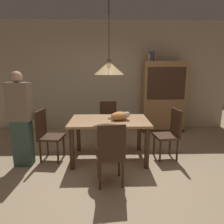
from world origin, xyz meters
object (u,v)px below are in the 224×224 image
Objects in this scene: chair_right_side at (170,132)px; person_standing at (21,120)px; chair_far_back at (108,120)px; pendant_lamp at (109,68)px; chair_left_side at (47,133)px; cat_sleeping at (120,116)px; chair_near_front at (111,152)px; book_brown_thick at (154,57)px; hutch_bookcase at (163,98)px; book_yellow_short at (149,58)px; dining_table at (109,125)px; book_blue_wide at (151,56)px.

person_standing reaches higher than chair_right_side.
pendant_lamp reaches higher than chair_far_back.
chair_left_side is at bearing 179.56° from pendant_lamp.
pendant_lamp is 1.73m from person_standing.
chair_left_side is 1.36m from cat_sleeping.
cat_sleeping is 0.86m from pendant_lamp.
book_brown_thick is (1.17, 2.62, 1.45)m from chair_near_front.
cat_sleeping is 2.17m from hutch_bookcase.
chair_far_back is at bearing 102.82° from cat_sleeping.
book_brown_thick reaches higher than chair_far_back.
chair_right_side is 1.81m from hutch_bookcase.
chair_left_side and chair_near_front have the same top height.
pendant_lamp reaches higher than cat_sleeping.
hutch_bookcase is (0.34, 1.74, 0.38)m from chair_right_side.
pendant_lamp is at bearing 90.50° from chair_near_front.
person_standing reaches higher than cat_sleeping.
chair_near_front is 2.28× the size of cat_sleeping.
chair_near_front is 4.65× the size of book_yellow_short.
book_yellow_short is 0.12× the size of person_standing.
dining_table is at bearing -89.69° from chair_far_back.
chair_near_front is at bearing -141.65° from chair_right_side.
hutch_bookcase reaches higher than chair_far_back.
chair_near_front is 3.22m from book_brown_thick.
chair_left_side is at bearing 142.02° from chair_near_front.
chair_near_front is 1.00× the size of chair_far_back.
book_yellow_short reaches higher than chair_left_side.
pendant_lamp is 2.41m from hutch_bookcase.
chair_right_side is 0.58× the size of person_standing.
chair_left_side and chair_far_back have the same top height.
chair_near_front is at bearing -119.09° from hutch_bookcase.
book_yellow_short is at bearing 38.72° from chair_left_side.
person_standing is (-0.36, -0.21, 0.30)m from chair_left_side.
book_yellow_short reaches higher than chair_right_side.
chair_left_side is at bearing 179.56° from dining_table.
chair_left_side is (-1.13, 0.01, -0.14)m from dining_table.
chair_right_side is 0.98m from cat_sleeping.
cat_sleeping is at bearing -5.40° from pendant_lamp.
cat_sleeping is at bearing -1.19° from chair_left_side.
book_blue_wide is (0.07, 0.00, 0.03)m from book_yellow_short.
book_brown_thick is at bearing 55.98° from dining_table.
chair_near_front is 0.58× the size of person_standing.
cat_sleeping reaches higher than dining_table.
dining_table is 1.51× the size of chair_far_back.
person_standing is (-1.69, -0.18, -0.02)m from cat_sleeping.
book_brown_thick is (1.18, 1.75, 1.31)m from dining_table.
pendant_lamp reaches higher than dining_table.
dining_table is 3.44× the size of cat_sleeping.
chair_near_front reaches higher than cat_sleeping.
pendant_lamp is (-0.20, 0.02, 0.84)m from cat_sleeping.
book_yellow_short is at bearing 39.74° from chair_far_back.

